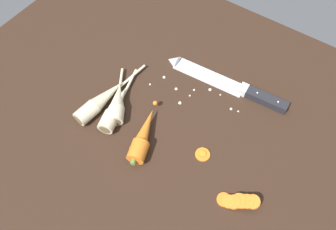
{
  "coord_description": "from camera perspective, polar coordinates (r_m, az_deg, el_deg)",
  "views": [
    {
      "loc": [
        24.34,
        -37.7,
        72.46
      ],
      "look_at": [
        0.0,
        -2.0,
        1.5
      ],
      "focal_mm": 35.77,
      "sensor_mm": 36.0,
      "label": 1
    }
  ],
  "objects": [
    {
      "name": "ground_plane",
      "position": [
        0.87,
        0.74,
        -0.27
      ],
      "size": [
        120.0,
        90.0,
        4.0
      ],
      "primitive_type": "cube",
      "color": "#332116"
    },
    {
      "name": "chefs_knife",
      "position": [
        0.91,
        9.34,
        5.62
      ],
      "size": [
        34.86,
        6.02,
        4.18
      ],
      "color": "silver",
      "rests_on": "ground_plane"
    },
    {
      "name": "whole_carrot",
      "position": [
        0.8,
        -4.3,
        -3.57
      ],
      "size": [
        8.23,
        17.22,
        4.2
      ],
      "color": "orange",
      "rests_on": "ground_plane"
    },
    {
      "name": "parsnip_front",
      "position": [
        0.87,
        -11.3,
        2.46
      ],
      "size": [
        5.66,
        23.89,
        4.0
      ],
      "color": "beige",
      "rests_on": "ground_plane"
    },
    {
      "name": "parsnip_mid_left",
      "position": [
        0.85,
        -8.59,
        2.1
      ],
      "size": [
        11.28,
        16.05,
        4.0
      ],
      "color": "beige",
      "rests_on": "ground_plane"
    },
    {
      "name": "parsnip_mid_right",
      "position": [
        0.85,
        -8.94,
        1.16
      ],
      "size": [
        7.59,
        20.09,
        4.0
      ],
      "color": "beige",
      "rests_on": "ground_plane"
    },
    {
      "name": "carrot_slice_stack",
      "position": [
        0.76,
        11.87,
        -14.18
      ],
      "size": [
        8.72,
        5.74,
        3.12
      ],
      "color": "orange",
      "rests_on": "ground_plane"
    },
    {
      "name": "carrot_slice_stray_near",
      "position": [
        0.8,
        5.93,
        -6.66
      ],
      "size": [
        3.56,
        3.56,
        0.7
      ],
      "color": "orange",
      "rests_on": "ground_plane"
    },
    {
      "name": "mince_crumbs",
      "position": [
        0.88,
        3.85,
        3.93
      ],
      "size": [
        24.2,
        8.91,
        0.88
      ],
      "color": "silver",
      "rests_on": "ground_plane"
    }
  ]
}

